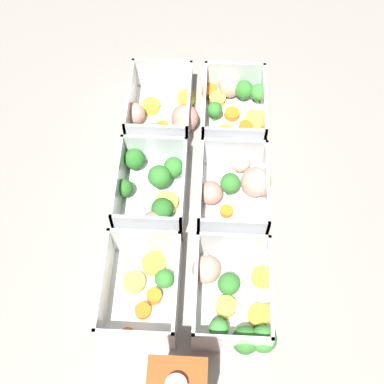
{
  "coord_description": "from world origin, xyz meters",
  "views": [
    {
      "loc": [
        -0.46,
        -0.02,
        0.78
      ],
      "look_at": [
        0.0,
        0.0,
        0.02
      ],
      "focal_mm": 50.0,
      "sensor_mm": 36.0,
      "label": 1
    }
  ],
  "objects_px": {
    "container_near_center": "(236,188)",
    "container_near_right": "(234,105)",
    "container_far_left": "(144,289)",
    "container_far_right": "(164,116)",
    "container_far_center": "(153,189)",
    "container_near_left": "(233,301)"
  },
  "relations": [
    {
      "from": "container_near_left",
      "to": "container_near_center",
      "type": "relative_size",
      "value": 0.97
    },
    {
      "from": "container_near_left",
      "to": "container_far_left",
      "type": "bearing_deg",
      "value": 84.04
    },
    {
      "from": "container_far_left",
      "to": "container_far_center",
      "type": "distance_m",
      "value": 0.17
    },
    {
      "from": "container_near_left",
      "to": "container_far_left",
      "type": "xyz_separation_m",
      "value": [
        0.01,
        0.13,
        -0.0
      ]
    },
    {
      "from": "container_near_center",
      "to": "container_near_right",
      "type": "relative_size",
      "value": 1.07
    },
    {
      "from": "container_near_right",
      "to": "container_far_left",
      "type": "distance_m",
      "value": 0.39
    },
    {
      "from": "container_far_right",
      "to": "container_near_left",
      "type": "bearing_deg",
      "value": -159.5
    },
    {
      "from": "container_far_right",
      "to": "container_near_center",
      "type": "bearing_deg",
      "value": -138.3
    },
    {
      "from": "container_near_right",
      "to": "container_far_right",
      "type": "height_order",
      "value": "same"
    },
    {
      "from": "container_far_center",
      "to": "container_near_right",
      "type": "bearing_deg",
      "value": -35.1
    },
    {
      "from": "container_near_center",
      "to": "container_near_right",
      "type": "height_order",
      "value": "same"
    },
    {
      "from": "container_far_center",
      "to": "container_far_left",
      "type": "bearing_deg",
      "value": -179.62
    },
    {
      "from": "container_near_right",
      "to": "container_far_right",
      "type": "xyz_separation_m",
      "value": [
        -0.03,
        0.13,
        0.0
      ]
    },
    {
      "from": "container_far_left",
      "to": "container_far_right",
      "type": "distance_m",
      "value": 0.33
    },
    {
      "from": "container_far_center",
      "to": "container_far_right",
      "type": "distance_m",
      "value": 0.16
    },
    {
      "from": "container_near_center",
      "to": "container_far_left",
      "type": "distance_m",
      "value": 0.23
    },
    {
      "from": "container_near_center",
      "to": "container_near_right",
      "type": "xyz_separation_m",
      "value": [
        0.18,
        0.0,
        -0.0
      ]
    },
    {
      "from": "container_near_right",
      "to": "container_far_left",
      "type": "bearing_deg",
      "value": 159.95
    },
    {
      "from": "container_near_right",
      "to": "container_far_right",
      "type": "bearing_deg",
      "value": 104.66
    },
    {
      "from": "container_near_left",
      "to": "container_far_left",
      "type": "height_order",
      "value": "same"
    },
    {
      "from": "container_near_left",
      "to": "container_far_center",
      "type": "relative_size",
      "value": 1.05
    },
    {
      "from": "container_near_center",
      "to": "container_far_right",
      "type": "distance_m",
      "value": 0.2
    }
  ]
}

